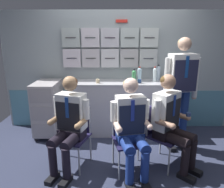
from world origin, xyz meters
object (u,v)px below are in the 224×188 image
at_px(crew_member_standing, 181,85).
at_px(crew_member_left, 69,121).
at_px(folding_chair_right, 128,132).
at_px(crew_member_near_trolley, 171,119).
at_px(espresso_cup_small, 98,81).
at_px(service_trolley, 48,107).
at_px(folding_chair_near_trolley, 160,128).
at_px(crew_member_right, 132,124).
at_px(folding_chair_left, 75,129).
at_px(water_bottle_blue_cap, 134,76).

bearing_deg(crew_member_standing, crew_member_left, -160.40).
xyz_separation_m(folding_chair_right, crew_member_near_trolley, (0.55, -0.00, 0.19)).
bearing_deg(espresso_cup_small, service_trolley, 179.96).
xyz_separation_m(crew_member_near_trolley, crew_member_standing, (0.25, 0.50, 0.33)).
xyz_separation_m(folding_chair_near_trolley, crew_member_near_trolley, (0.11, -0.11, 0.19)).
bearing_deg(crew_member_standing, folding_chair_right, -148.43).
bearing_deg(crew_member_standing, service_trolley, 168.36).
bearing_deg(crew_member_right, folding_chair_left, 161.66).
xyz_separation_m(crew_member_standing, espresso_cup_small, (-1.26, 0.44, -0.04)).
bearing_deg(service_trolley, crew_member_near_trolley, -26.40).
relative_size(folding_chair_left, crew_member_near_trolley, 0.65).
bearing_deg(water_bottle_blue_cap, espresso_cup_small, -177.98).
height_order(folding_chair_near_trolley, espresso_cup_small, espresso_cup_small).
height_order(folding_chair_left, crew_member_near_trolley, crew_member_near_trolley).
distance_m(service_trolley, crew_member_right, 1.76).
bearing_deg(service_trolley, espresso_cup_small, -0.04).
distance_m(service_trolley, water_bottle_blue_cap, 1.59).
height_order(crew_member_right, folding_chair_near_trolley, crew_member_right).
height_order(folding_chair_left, espresso_cup_small, espresso_cup_small).
relative_size(crew_member_standing, espresso_cup_small, 25.01).
height_order(folding_chair_left, folding_chair_near_trolley, same).
bearing_deg(folding_chair_near_trolley, espresso_cup_small, 137.45).
xyz_separation_m(folding_chair_right, folding_chair_near_trolley, (0.44, 0.11, 0.00)).
xyz_separation_m(service_trolley, crew_member_right, (1.37, -1.09, 0.16)).
height_order(crew_member_left, folding_chair_right, crew_member_left).
height_order(service_trolley, folding_chair_right, service_trolley).
xyz_separation_m(service_trolley, water_bottle_blue_cap, (1.49, 0.02, 0.55)).
xyz_separation_m(crew_member_standing, water_bottle_blue_cap, (-0.65, 0.46, 0.04)).
xyz_separation_m(folding_chair_left, crew_member_standing, (1.51, 0.40, 0.52)).
height_order(service_trolley, crew_member_right, crew_member_right).
bearing_deg(folding_chair_left, service_trolley, 126.59).
distance_m(crew_member_left, espresso_cup_small, 1.08).
relative_size(folding_chair_right, crew_member_right, 0.66).
xyz_separation_m(crew_member_left, folding_chair_right, (0.76, 0.06, -0.18)).
bearing_deg(service_trolley, folding_chair_right, -34.96).
bearing_deg(service_trolley, water_bottle_blue_cap, 0.80).
distance_m(service_trolley, folding_chair_near_trolley, 1.96).
relative_size(folding_chair_left, espresso_cup_small, 12.09).
distance_m(folding_chair_right, water_bottle_blue_cap, 1.12).
relative_size(folding_chair_right, espresso_cup_small, 12.09).
distance_m(crew_member_near_trolley, water_bottle_blue_cap, 1.10).
bearing_deg(folding_chair_near_trolley, folding_chair_left, -179.05).
bearing_deg(crew_member_standing, folding_chair_near_trolley, -133.34).
bearing_deg(folding_chair_right, service_trolley, 145.04).
distance_m(crew_member_right, crew_member_near_trolley, 0.54).
height_order(crew_member_left, espresso_cup_small, crew_member_left).
bearing_deg(folding_chair_near_trolley, water_bottle_blue_cap, 108.85).
relative_size(crew_member_near_trolley, espresso_cup_small, 18.51).
distance_m(folding_chair_near_trolley, crew_member_standing, 0.74).
relative_size(folding_chair_right, crew_member_standing, 0.48).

